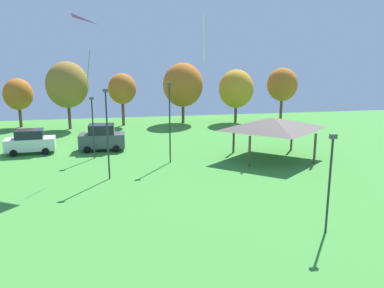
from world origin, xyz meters
The scene contains 14 objects.
kite_flying_0 centered at (-3.81, 35.54, 10.02)m, with size 2.24×3.02×4.01m.
parked_car_leftmost centered at (-10.69, 41.56, 1.10)m, with size 4.48×2.30×2.21m.
parked_car_second_from_left centered at (-4.26, 41.55, 1.22)m, with size 4.27×2.12×2.49m.
park_pavilion centered at (10.52, 36.20, 3.08)m, with size 7.32×6.08×3.60m.
light_post_0 centered at (-3.42, 32.70, 3.73)m, with size 0.36×0.20×6.65m.
light_post_1 centered at (7.95, 21.62, 3.03)m, with size 0.36×0.20×5.28m.
light_post_2 centered at (-4.82, 38.83, 3.08)m, with size 0.36×0.20×5.38m.
light_post_3 centered at (1.54, 36.30, 3.77)m, with size 0.36×0.20×6.73m.
treeline_tree_1 centered at (-14.49, 55.09, 3.99)m, with size 3.44×3.44×5.90m.
treeline_tree_2 centered at (-8.46, 52.89, 5.23)m, with size 4.89×4.89×7.93m.
treeline_tree_3 centered at (-2.14, 54.08, 4.53)m, with size 3.41×3.41×6.43m.
treeline_tree_4 centered at (5.47, 54.60, 4.85)m, with size 5.04×5.04×7.63m.
treeline_tree_5 centered at (12.21, 53.69, 4.34)m, with size 4.42×4.42×6.78m.
treeline_tree_6 centered at (18.22, 53.25, 4.81)m, with size 3.88×3.88×6.96m.
Camera 1 is at (-2.39, 3.44, 9.45)m, focal length 38.00 mm.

